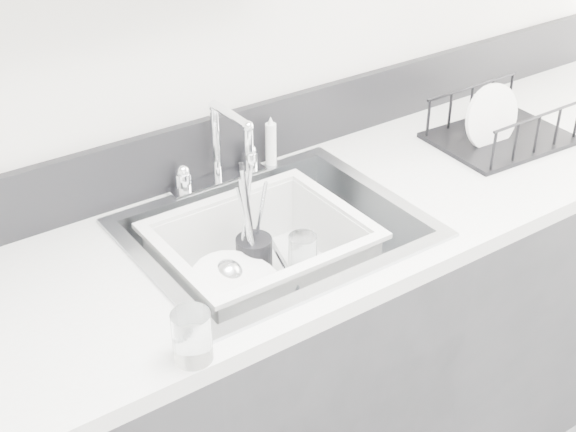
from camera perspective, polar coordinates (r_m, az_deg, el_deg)
counter_run at (r=2.10m, az=-0.80°, el=-11.55°), size 3.20×0.62×0.92m
backsplash at (r=2.00m, az=-5.75°, el=4.80°), size 3.20×0.02×0.16m
sink at (r=1.87m, az=-0.88°, el=-3.25°), size 0.64×0.52×0.20m
faucet at (r=1.97m, az=-4.95°, el=3.73°), size 0.26×0.18×0.23m
side_sprayer at (r=2.04m, az=-1.23°, el=5.29°), size 0.03×0.03×0.14m
wash_tub at (r=1.85m, az=-1.90°, el=-3.15°), size 0.46×0.38×0.18m
plate_stack at (r=1.80m, az=-3.25°, el=-6.11°), size 0.28×0.27×0.11m
utensil_cup at (r=1.89m, az=-2.43°, el=-2.79°), size 0.09×0.09×0.29m
ladle at (r=1.84m, az=-1.99°, el=-4.51°), size 0.32×0.21×0.09m
tumbler_in_tub at (r=1.92m, az=1.05°, el=-2.71°), size 0.09×0.09×0.10m
tumbler_counter at (r=1.45m, az=-6.84°, el=-8.51°), size 0.10×0.10×0.10m
dish_rack at (r=2.26m, az=15.02°, el=6.68°), size 0.38×0.29×0.13m
bowl_small at (r=1.89m, az=2.10°, el=-4.44°), size 0.12×0.12×0.03m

